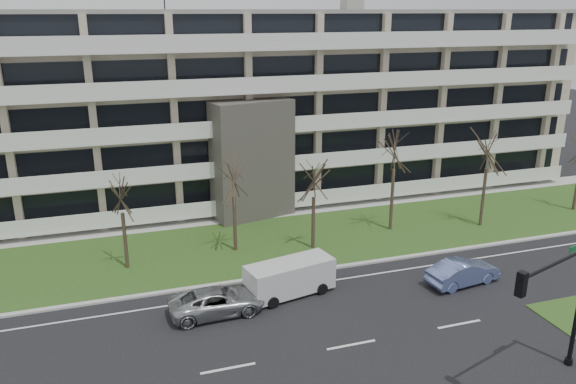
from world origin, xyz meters
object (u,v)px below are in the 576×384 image
object	(u,v)px
silver_pickup	(217,301)
traffic_signal	(561,297)
white_van	(291,275)
blue_sedan	(463,272)

from	to	relation	value
silver_pickup	traffic_signal	world-z (taller)	traffic_signal
silver_pickup	white_van	bearing A→B (deg)	-81.25
blue_sedan	traffic_signal	distance (m)	9.52
silver_pickup	blue_sedan	distance (m)	14.30
silver_pickup	blue_sedan	size ratio (longest dim) A/B	1.12
traffic_signal	silver_pickup	bearing A→B (deg)	123.54
blue_sedan	white_van	world-z (taller)	white_van
blue_sedan	traffic_signal	world-z (taller)	traffic_signal
white_van	traffic_signal	size ratio (longest dim) A/B	0.86
white_van	traffic_signal	xyz separation A→B (m)	(8.22, -10.73, 2.82)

